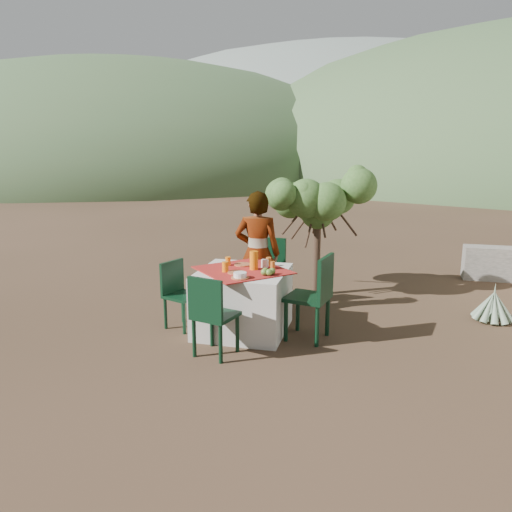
% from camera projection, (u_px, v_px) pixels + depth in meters
% --- Properties ---
extents(ground, '(160.00, 160.00, 0.00)m').
position_uv_depth(ground, '(293.00, 340.00, 5.74)').
color(ground, '#332617').
rests_on(ground, ground).
extents(table, '(1.30, 1.30, 0.76)m').
position_uv_depth(table, '(243.00, 301.00, 5.95)').
color(table, silver).
rests_on(table, ground).
extents(chair_far, '(0.49, 0.49, 0.95)m').
position_uv_depth(chair_far, '(268.00, 269.00, 6.82)').
color(chair_far, black).
rests_on(chair_far, ground).
extents(chair_near, '(0.50, 0.50, 0.89)m').
position_uv_depth(chair_near, '(211.00, 313.00, 5.18)').
color(chair_near, black).
rests_on(chair_near, ground).
extents(chair_left, '(0.49, 0.49, 0.82)m').
position_uv_depth(chair_left, '(179.00, 291.00, 6.07)').
color(chair_left, black).
rests_on(chair_left, ground).
extents(chair_right, '(0.54, 0.54, 1.00)m').
position_uv_depth(chair_right, '(315.00, 293.00, 5.64)').
color(chair_right, black).
rests_on(chair_right, ground).
extents(person, '(0.63, 0.44, 1.63)m').
position_uv_depth(person, '(258.00, 253.00, 6.49)').
color(person, '#8C6651').
rests_on(person, ground).
extents(shrub_tree, '(1.42, 1.39, 1.67)m').
position_uv_depth(shrub_tree, '(322.00, 207.00, 7.22)').
color(shrub_tree, '#452D22').
rests_on(shrub_tree, ground).
extents(agave, '(0.52, 0.52, 0.55)m').
position_uv_depth(agave, '(493.00, 306.00, 6.34)').
color(agave, gray).
rests_on(agave, ground).
extents(hill_near_left, '(40.00, 40.00, 16.00)m').
position_uv_depth(hill_near_left, '(129.00, 173.00, 38.39)').
color(hill_near_left, '#395831').
rests_on(hill_near_left, ground).
extents(hill_far_center, '(60.00, 60.00, 24.00)m').
position_uv_depth(hill_far_center, '(337.00, 164.00, 55.90)').
color(hill_far_center, gray).
rests_on(hill_far_center, ground).
extents(plate_far, '(0.21, 0.21, 0.01)m').
position_uv_depth(plate_far, '(243.00, 265.00, 6.08)').
color(plate_far, brown).
rests_on(plate_far, table).
extents(plate_near, '(0.20, 0.20, 0.01)m').
position_uv_depth(plate_near, '(236.00, 272.00, 5.71)').
color(plate_near, brown).
rests_on(plate_near, table).
extents(glass_far, '(0.06, 0.06, 0.10)m').
position_uv_depth(glass_far, '(228.00, 261.00, 6.06)').
color(glass_far, orange).
rests_on(glass_far, table).
extents(glass_near, '(0.07, 0.07, 0.12)m').
position_uv_depth(glass_near, '(225.00, 267.00, 5.75)').
color(glass_near, orange).
rests_on(glass_near, table).
extents(juice_pitcher, '(0.10, 0.10, 0.22)m').
position_uv_depth(juice_pitcher, '(254.00, 260.00, 5.85)').
color(juice_pitcher, orange).
rests_on(juice_pitcher, table).
extents(bowl_plate, '(0.20, 0.20, 0.01)m').
position_uv_depth(bowl_plate, '(240.00, 278.00, 5.48)').
color(bowl_plate, brown).
rests_on(bowl_plate, table).
extents(white_bowl, '(0.15, 0.15, 0.05)m').
position_uv_depth(white_bowl, '(240.00, 275.00, 5.48)').
color(white_bowl, white).
rests_on(white_bowl, bowl_plate).
extents(jar_left, '(0.06, 0.06, 0.10)m').
position_uv_depth(jar_left, '(273.00, 265.00, 5.88)').
color(jar_left, '#BF6821').
rests_on(jar_left, table).
extents(jar_right, '(0.06, 0.06, 0.10)m').
position_uv_depth(jar_right, '(269.00, 261.00, 6.05)').
color(jar_right, '#BF6821').
rests_on(jar_right, table).
extents(napkin_holder, '(0.09, 0.06, 0.10)m').
position_uv_depth(napkin_holder, '(265.00, 264.00, 5.95)').
color(napkin_holder, white).
rests_on(napkin_holder, table).
extents(fruit_cluster, '(0.15, 0.14, 0.08)m').
position_uv_depth(fruit_cluster, '(268.00, 272.00, 5.61)').
color(fruit_cluster, olive).
rests_on(fruit_cluster, table).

